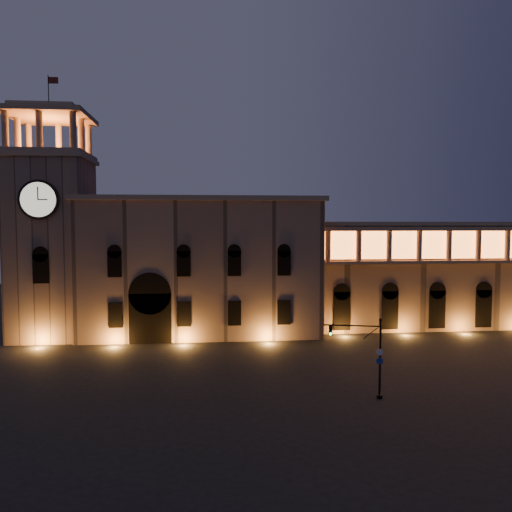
% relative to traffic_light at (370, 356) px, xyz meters
% --- Properties ---
extents(ground, '(160.00, 160.00, 0.00)m').
position_rel_traffic_light_xyz_m(ground, '(-11.99, 4.45, -3.46)').
color(ground, black).
rests_on(ground, ground).
extents(government_building, '(30.80, 12.80, 17.60)m').
position_rel_traffic_light_xyz_m(government_building, '(-14.06, 26.38, 5.31)').
color(government_building, '#846856').
rests_on(government_building, ground).
extents(clock_tower, '(9.80, 9.80, 32.40)m').
position_rel_traffic_light_xyz_m(clock_tower, '(-32.49, 25.42, 9.04)').
color(clock_tower, '#846856').
rests_on(clock_tower, ground).
extents(colonnade_wing, '(40.60, 11.50, 14.50)m').
position_rel_traffic_light_xyz_m(colonnade_wing, '(20.01, 28.37, 3.87)').
color(colonnade_wing, '#7F6351').
rests_on(colonnade_wing, ground).
extents(traffic_light, '(4.70, 1.36, 6.59)m').
position_rel_traffic_light_xyz_m(traffic_light, '(0.00, 0.00, 0.00)').
color(traffic_light, black).
rests_on(traffic_light, ground).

